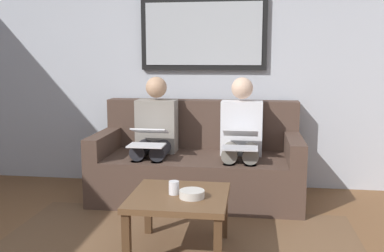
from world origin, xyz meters
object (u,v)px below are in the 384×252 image
person_left (241,136)px  person_right (155,134)px  coffee_table (179,203)px  couch (198,164)px  framed_mirror (203,34)px  laptop_silver (240,139)px  bowl (192,194)px  cup (174,188)px  laptop_white (148,137)px

person_left → person_right: 0.81m
coffee_table → couch: bearing=-88.8°
framed_mirror → laptop_silver: bearing=120.2°
couch → person_right: person_right is taller
person_left → laptop_silver: size_ratio=3.24×
person_left → laptop_silver: 0.24m
coffee_table → bowl: bowl is taller
laptop_silver → person_left: bearing=-90.0°
cup → person_left: 1.23m
bowl → person_right: 1.32m
coffee_table → laptop_silver: size_ratio=1.86×
framed_mirror → bowl: framed_mirror is taller
couch → laptop_silver: couch is taller
coffee_table → person_right: (0.43, -1.15, 0.25)m
couch → coffee_table: 1.22m
person_left → person_right: same height
cup → bowl: (-0.13, 0.06, -0.02)m
couch → framed_mirror: 1.30m
coffee_table → laptop_silver: bearing=-112.6°
framed_mirror → laptop_silver: framed_mirror is taller
couch → laptop_white: size_ratio=5.59×
person_right → bowl: bearing=113.5°
couch → laptop_white: bearing=37.7°
framed_mirror → cup: 1.94m
couch → bowl: (-0.12, 1.27, 0.12)m
person_right → coffee_table: bearing=110.5°
bowl → laptop_silver: (-0.28, -0.97, 0.19)m
couch → person_left: (-0.40, 0.07, 0.30)m
framed_mirror → person_left: (-0.40, 0.46, -0.94)m
person_right → cup: bearing=108.9°
cup → laptop_white: laptop_white is taller
coffee_table → cup: bearing=-1.2°
bowl → laptop_white: 1.11m
person_left → framed_mirror: bearing=-48.5°
couch → coffee_table: bearing=91.2°
cup → person_right: bearing=-71.1°
person_right → laptop_white: 0.25m
coffee_table → laptop_white: bearing=-64.6°
cup → laptop_white: 1.00m
laptop_silver → cup: bearing=65.5°
cup → laptop_white: size_ratio=0.27×
framed_mirror → bowl: (-0.12, 1.66, -1.11)m
laptop_silver → couch: bearing=-37.2°
coffee_table → framed_mirror: bearing=-89.1°
cup → coffee_table: bearing=178.8°
couch → person_left: person_left is taller
couch → bowl: size_ratio=11.36×
person_right → laptop_white: (0.00, 0.24, 0.02)m
bowl → person_left: 1.25m
framed_mirror → bowl: bearing=94.1°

